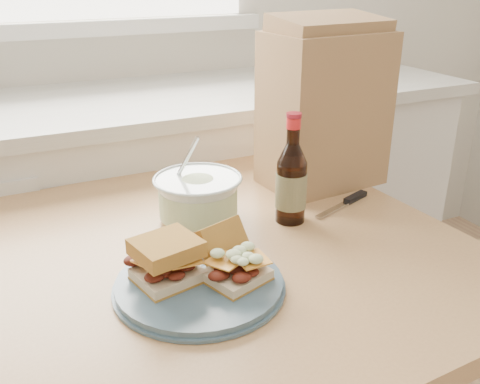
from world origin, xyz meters
name	(u,v)px	position (x,y,z in m)	size (l,w,h in m)	color
cabinet_run	(113,235)	(0.00, 1.70, 0.47)	(2.50, 0.64, 0.94)	white
dining_table	(221,294)	(0.07, 0.93, 0.68)	(1.01, 1.01, 0.80)	tan
plate	(199,284)	(-0.02, 0.81, 0.81)	(0.29, 0.29, 0.02)	#425C6C
sandwich_left	(167,260)	(-0.07, 0.83, 0.85)	(0.12, 0.12, 0.08)	beige
sandwich_right	(232,260)	(0.04, 0.80, 0.84)	(0.12, 0.16, 0.08)	beige
coleslaw_bowl	(198,199)	(0.08, 1.06, 0.85)	(0.19, 0.19, 0.19)	silver
beer_bottle	(291,182)	(0.26, 0.97, 0.89)	(0.07, 0.07, 0.24)	black
knife	(350,200)	(0.43, 1.00, 0.80)	(0.18, 0.08, 0.01)	silver
paper_bag	(324,111)	(0.44, 1.14, 0.99)	(0.29, 0.19, 0.38)	#9A734A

